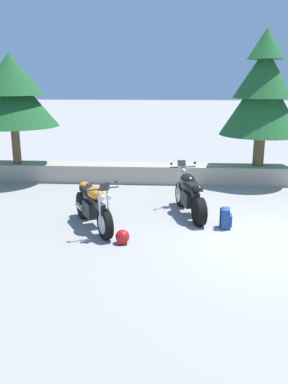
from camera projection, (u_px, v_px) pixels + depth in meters
ground_plane at (268, 242)px, 8.08m from camera, size 120.00×120.00×0.00m
stone_wall at (233, 174)px, 12.63m from camera, size 36.00×0.80×0.55m
motorcycle_orange_near_left at (94, 206)px, 8.73m from camera, size 1.19×1.87×1.18m
motorcycle_black_centre at (189, 195)px, 9.61m from camera, size 0.86×2.03×1.18m
rider_backpack at (226, 217)px, 8.78m from camera, size 0.28×0.32×0.47m
rider_helmet at (123, 237)px, 7.97m from camera, size 0.28×0.28×0.28m
pine_tree_far_left at (12, 92)px, 12.29m from camera, size 2.73×2.73×3.33m
pine_tree_mid_left at (263, 91)px, 12.01m from camera, size 2.46×2.46×4.00m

